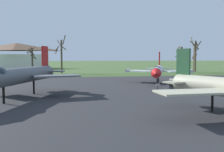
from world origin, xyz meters
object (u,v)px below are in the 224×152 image
jet_fighter_front_left (17,76)px  jet_fighter_rear_left (158,71)px  visitor_building (17,56)px  info_placard_rear_left (158,86)px

jet_fighter_front_left → jet_fighter_rear_left: 22.48m
visitor_building → jet_fighter_rear_left: bearing=-63.1°
jet_fighter_rear_left → jet_fighter_front_left: bearing=-147.5°
jet_fighter_front_left → visitor_building: visitor_building is taller
jet_fighter_front_left → info_placard_rear_left: size_ratio=19.01×
jet_fighter_front_left → visitor_building: 76.71m
jet_fighter_front_left → info_placard_rear_left: 16.65m
info_placard_rear_left → visitor_building: bearing=112.3°
jet_fighter_front_left → visitor_building: size_ratio=0.71×
jet_fighter_rear_left → visitor_building: 71.21m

